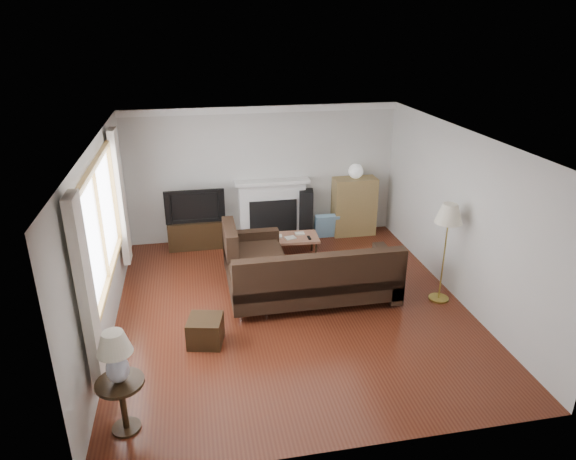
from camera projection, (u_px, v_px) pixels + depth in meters
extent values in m
cube|color=#512012|center=(292.00, 307.00, 7.53)|extent=(5.10, 5.60, 0.04)
cube|color=white|center=(292.00, 138.00, 6.58)|extent=(5.10, 5.60, 0.04)
cube|color=silver|center=(263.00, 174.00, 9.56)|extent=(5.00, 0.04, 2.50)
cube|color=silver|center=(353.00, 342.00, 4.56)|extent=(5.00, 0.04, 2.50)
cube|color=silver|center=(103.00, 242.00, 6.62)|extent=(0.04, 5.50, 2.50)
cube|color=silver|center=(460.00, 216.00, 7.50)|extent=(0.04, 5.50, 2.50)
cube|color=olive|center=(101.00, 226.00, 6.33)|extent=(0.12, 2.74, 1.54)
cube|color=beige|center=(87.00, 296.00, 5.02)|extent=(0.10, 0.35, 2.10)
cube|color=beige|center=(120.00, 198.00, 7.78)|extent=(0.10, 0.35, 2.10)
cube|color=white|center=(272.00, 209.00, 9.74)|extent=(1.40, 0.26, 1.15)
cube|color=black|center=(197.00, 233.00, 9.47)|extent=(1.03, 0.46, 0.52)
imported|color=black|center=(195.00, 204.00, 9.25)|extent=(1.06, 0.14, 0.61)
cube|color=black|center=(215.00, 223.00, 9.53)|extent=(0.32, 0.34, 0.82)
cube|color=black|center=(306.00, 214.00, 9.80)|extent=(0.31, 0.35, 0.94)
cube|color=olive|center=(354.00, 206.00, 9.92)|extent=(0.82, 0.39, 1.13)
sphere|color=white|center=(356.00, 171.00, 9.65)|extent=(0.28, 0.28, 0.28)
cube|color=black|center=(314.00, 275.00, 7.54)|extent=(2.67, 1.95, 0.86)
cube|color=#9C654B|center=(290.00, 247.00, 9.05)|extent=(1.03, 0.61, 0.39)
cube|color=black|center=(206.00, 331.00, 6.63)|extent=(0.51, 0.51, 0.36)
cube|color=#AC953B|center=(444.00, 253.00, 7.45)|extent=(0.48, 0.48, 1.52)
cube|color=black|center=(123.00, 405.00, 5.18)|extent=(0.48, 0.48, 0.60)
cube|color=silver|center=(116.00, 358.00, 4.96)|extent=(0.35, 0.35, 0.56)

